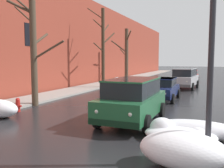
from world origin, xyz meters
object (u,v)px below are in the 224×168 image
object	(u,v)px
bare_tree_mid_block	(103,47)
bare_tree_far_down_block	(126,55)
suv_silver_parked_kerbside_mid	(185,78)
fire_hydrant	(18,105)
sedan_red_parked_far_down_block	(190,76)
bare_tree_second_along_sidewalk	(33,50)
sedan_darkblue_parked_kerbside_close	(162,88)
suv_green_approaching_near_lane	(133,99)
street_lamp_post	(213,20)

from	to	relation	value
bare_tree_mid_block	bare_tree_far_down_block	distance (m)	6.40
suv_silver_parked_kerbside_mid	fire_hydrant	world-z (taller)	suv_silver_parked_kerbside_mid
bare_tree_far_down_block	sedan_red_parked_far_down_block	world-z (taller)	bare_tree_far_down_block
bare_tree_mid_block	fire_hydrant	bearing A→B (deg)	-87.99
bare_tree_second_along_sidewalk	sedan_darkblue_parked_kerbside_close	distance (m)	8.28
suv_green_approaching_near_lane	sedan_red_parked_far_down_block	distance (m)	19.84
bare_tree_far_down_block	street_lamp_post	size ratio (longest dim) A/B	0.96
bare_tree_mid_block	fire_hydrant	size ratio (longest dim) A/B	10.22
bare_tree_far_down_block	sedan_darkblue_parked_kerbside_close	size ratio (longest dim) A/B	1.54
bare_tree_mid_block	suv_silver_parked_kerbside_mid	distance (m)	7.89
bare_tree_mid_block	suv_green_approaching_near_lane	xyz separation A→B (m)	(6.31, -10.89, -2.80)
bare_tree_far_down_block	sedan_red_parked_far_down_block	size ratio (longest dim) A/B	1.39
bare_tree_mid_block	bare_tree_far_down_block	world-z (taller)	bare_tree_mid_block
bare_tree_second_along_sidewalk	suv_silver_parked_kerbside_mid	bearing A→B (deg)	59.64
suv_silver_parked_kerbside_mid	sedan_red_parked_far_down_block	size ratio (longest dim) A/B	1.01
bare_tree_mid_block	suv_green_approaching_near_lane	distance (m)	12.89
sedan_red_parked_far_down_block	street_lamp_post	size ratio (longest dim) A/B	0.69
suv_silver_parked_kerbside_mid	fire_hydrant	distance (m)	15.11
bare_tree_second_along_sidewalk	suv_green_approaching_near_lane	distance (m)	6.85
fire_hydrant	suv_green_approaching_near_lane	bearing A→B (deg)	2.22
sedan_red_parked_far_down_block	bare_tree_second_along_sidewalk	bearing A→B (deg)	-110.43
suv_green_approaching_near_lane	suv_silver_parked_kerbside_mid	world-z (taller)	same
suv_green_approaching_near_lane	street_lamp_post	bearing A→B (deg)	-47.60
bare_tree_mid_block	street_lamp_post	bearing A→B (deg)	-56.69
bare_tree_mid_block	sedan_red_parked_far_down_block	xyz separation A→B (m)	(6.83, 8.95, -3.03)
suv_silver_parked_kerbside_mid	sedan_darkblue_parked_kerbside_close	bearing A→B (deg)	-95.07
suv_green_approaching_near_lane	street_lamp_post	size ratio (longest dim) A/B	0.69
bare_tree_far_down_block	suv_silver_parked_kerbside_mid	world-z (taller)	bare_tree_far_down_block
suv_silver_parked_kerbside_mid	bare_tree_far_down_block	bearing A→B (deg)	150.75
bare_tree_second_along_sidewalk	suv_green_approaching_near_lane	bearing A→B (deg)	-13.46
bare_tree_mid_block	sedan_red_parked_far_down_block	world-z (taller)	bare_tree_mid_block
bare_tree_second_along_sidewalk	bare_tree_far_down_block	world-z (taller)	bare_tree_second_along_sidewalk
suv_silver_parked_kerbside_mid	sedan_red_parked_far_down_block	world-z (taller)	suv_silver_parked_kerbside_mid
bare_tree_mid_block	street_lamp_post	distance (m)	16.95
suv_green_approaching_near_lane	bare_tree_mid_block	bearing A→B (deg)	120.11
bare_tree_second_along_sidewalk	sedan_red_parked_far_down_block	distance (m)	19.70
bare_tree_far_down_block	street_lamp_post	bearing A→B (deg)	-65.60
sedan_darkblue_parked_kerbside_close	sedan_red_parked_far_down_block	distance (m)	13.55
suv_green_approaching_near_lane	fire_hydrant	bearing A→B (deg)	-177.78
bare_tree_far_down_block	fire_hydrant	distance (m)	17.72
street_lamp_post	suv_silver_parked_kerbside_mid	bearing A→B (deg)	98.08
bare_tree_far_down_block	sedan_darkblue_parked_kerbside_close	bearing A→B (deg)	-60.04
sedan_darkblue_parked_kerbside_close	sedan_red_parked_far_down_block	size ratio (longest dim) A/B	0.90
bare_tree_mid_block	suv_silver_parked_kerbside_mid	world-z (taller)	bare_tree_mid_block
sedan_darkblue_parked_kerbside_close	sedan_red_parked_far_down_block	xyz separation A→B (m)	(0.51, 13.54, 0.00)
sedan_darkblue_parked_kerbside_close	street_lamp_post	world-z (taller)	street_lamp_post
suv_green_approaching_near_lane	sedan_darkblue_parked_kerbside_close	distance (m)	6.30
bare_tree_second_along_sidewalk	bare_tree_far_down_block	size ratio (longest dim) A/B	1.02
suv_green_approaching_near_lane	street_lamp_post	xyz separation A→B (m)	(2.99, -3.28, 2.54)
suv_green_approaching_near_lane	sedan_red_parked_far_down_block	world-z (taller)	suv_green_approaching_near_lane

